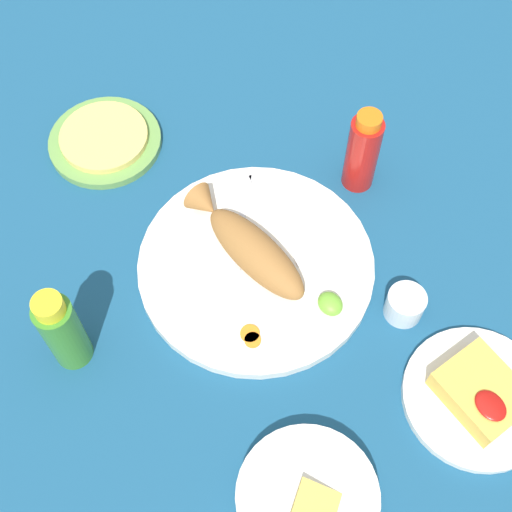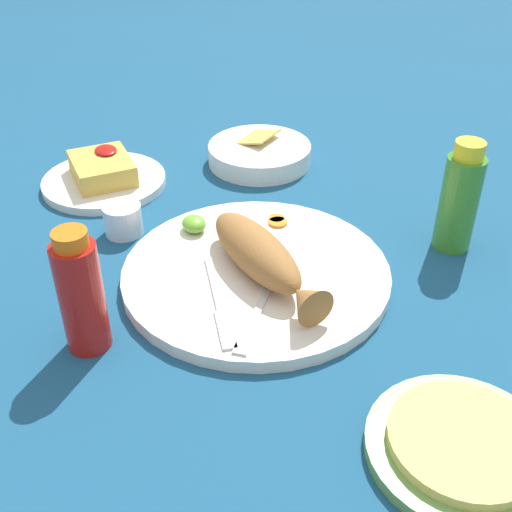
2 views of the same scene
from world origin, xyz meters
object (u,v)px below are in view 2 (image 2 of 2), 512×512
side_plate_fries (104,182)px  guacamole_bowl (259,153)px  main_plate (256,274)px  hot_sauce_bottle_green (459,199)px  fork_far (220,306)px  salt_cup (123,221)px  fork_near (258,311)px  hot_sauce_bottle_red (81,294)px  tortilla_plate (462,449)px  fried_fish (262,257)px

side_plate_fries → guacamole_bowl: 0.28m
main_plate → hot_sauce_bottle_green: 0.31m
fork_far → guacamole_bowl: guacamole_bowl is taller
hot_sauce_bottle_green → salt_cup: (0.23, 0.43, -0.06)m
salt_cup → side_plate_fries: size_ratio=0.28×
fork_near → guacamole_bowl: (0.41, -0.19, 0.00)m
fork_far → hot_sauce_bottle_green: bearing=105.3°
fork_near → side_plate_fries: 0.45m
hot_sauce_bottle_red → hot_sauce_bottle_green: hot_sauce_bottle_green is taller
main_plate → side_plate_fries: bearing=19.8°
hot_sauce_bottle_red → hot_sauce_bottle_green: (-0.00, -0.53, 0.00)m
fork_far → tortilla_plate: fork_far is taller
fork_near → tortilla_plate: bearing=61.2°
main_plate → fried_fish: size_ratio=1.48×
salt_cup → guacamole_bowl: bearing=-65.2°
fork_far → fried_fish: bearing=131.3°
side_plate_fries → hot_sauce_bottle_green: bearing=-133.0°
hot_sauce_bottle_red → hot_sauce_bottle_green: 0.53m
side_plate_fries → hot_sauce_bottle_red: bearing=164.4°
side_plate_fries → guacamole_bowl: size_ratio=1.13×
fried_fish → hot_sauce_bottle_red: (-0.02, 0.24, 0.03)m
fork_far → salt_cup: (0.25, 0.06, 0.00)m
fried_fish → fork_near: size_ratio=1.62×
main_plate → guacamole_bowl: size_ratio=1.96×
fried_fish → tortilla_plate: fried_fish is taller
fork_far → guacamole_bowl: size_ratio=0.99×
hot_sauce_bottle_green → salt_cup: size_ratio=2.87×
hot_sauce_bottle_green → guacamole_bowl: (0.36, 0.14, -0.06)m
fried_fish → salt_cup: bearing=27.7°
main_plate → fried_fish: fried_fish is taller
main_plate → tortilla_plate: main_plate is taller
side_plate_fries → tortilla_plate: size_ratio=1.08×
fried_fish → hot_sauce_bottle_red: 0.24m
hot_sauce_bottle_green → guacamole_bowl: hot_sauce_bottle_green is taller
fried_fish → fork_near: 0.08m
main_plate → hot_sauce_bottle_red: size_ratio=2.28×
hot_sauce_bottle_green → guacamole_bowl: bearing=21.7°
side_plate_fries → tortilla_plate: (-0.70, -0.19, 0.00)m
fork_far → hot_sauce_bottle_green: size_ratio=1.11×
hot_sauce_bottle_green → salt_cup: hot_sauce_bottle_green is taller
fork_near → main_plate: bearing=-163.0°
salt_cup → side_plate_fries: bearing=-2.7°
fork_far → fork_near: bearing=66.9°
fried_fish → side_plate_fries: size_ratio=1.17×
side_plate_fries → tortilla_plate: same height
tortilla_plate → side_plate_fries: bearing=15.4°
salt_cup → side_plate_fries: 0.16m
salt_cup → fork_far: bearing=-166.7°
main_plate → hot_sauce_bottle_red: 0.25m
main_plate → fork_far: fork_far is taller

